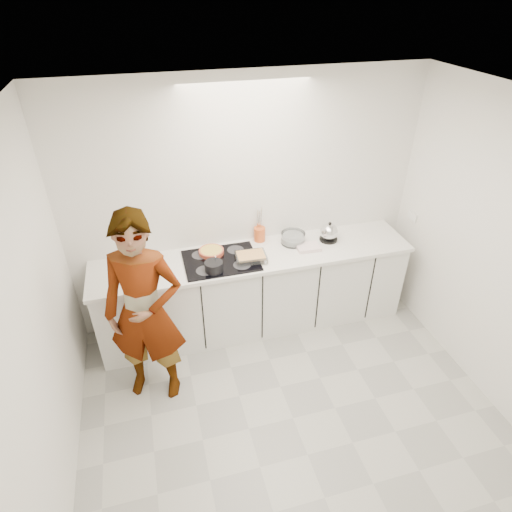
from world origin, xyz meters
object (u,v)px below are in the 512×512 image
object	(u,v)px
saucepan	(214,266)
utensil_crock	(260,234)
hob	(221,260)
mixing_bowl	(293,238)
cook	(145,312)
kettle	(329,233)
tart_dish	(211,251)
baking_dish	(251,257)

from	to	relation	value
saucepan	utensil_crock	bearing A→B (deg)	37.91
saucepan	utensil_crock	distance (m)	0.72
hob	mixing_bowl	world-z (taller)	mixing_bowl
utensil_crock	cook	size ratio (longest dim) A/B	0.08
utensil_crock	cook	xyz separation A→B (m)	(-1.23, -0.87, -0.07)
mixing_bowl	kettle	xyz separation A→B (m)	(0.38, -0.05, 0.04)
cook	utensil_crock	bearing A→B (deg)	52.57
utensil_crock	mixing_bowl	bearing A→B (deg)	-23.83
saucepan	kettle	size ratio (longest dim) A/B	0.90
tart_dish	saucepan	xyz separation A→B (m)	(-0.03, -0.31, 0.03)
saucepan	cook	xyz separation A→B (m)	(-0.66, -0.43, -0.05)
saucepan	mixing_bowl	bearing A→B (deg)	18.69
baking_dish	cook	distance (m)	1.17
baking_dish	cook	size ratio (longest dim) A/B	0.17
hob	baking_dish	xyz separation A→B (m)	(0.29, -0.07, 0.04)
tart_dish	baking_dish	bearing A→B (deg)	-30.77
baking_dish	kettle	distance (m)	0.91
saucepan	baking_dish	bearing A→B (deg)	13.92
cook	hob	bearing A→B (deg)	55.23
tart_dish	utensil_crock	distance (m)	0.56
mixing_bowl	cook	distance (m)	1.72
saucepan	utensil_crock	xyz separation A→B (m)	(0.57, 0.44, 0.01)
hob	mixing_bowl	size ratio (longest dim) A/B	2.67
baking_dish	cook	bearing A→B (deg)	-153.37
hob	cook	xyz separation A→B (m)	(-0.76, -0.59, 0.00)
saucepan	cook	world-z (taller)	cook
mixing_bowl	saucepan	bearing A→B (deg)	-161.31
hob	mixing_bowl	xyz separation A→B (m)	(0.79, 0.14, 0.05)
tart_dish	cook	bearing A→B (deg)	-133.34
tart_dish	cook	distance (m)	1.01
mixing_bowl	cook	size ratio (longest dim) A/B	0.15
hob	baking_dish	distance (m)	0.30
hob	cook	bearing A→B (deg)	-142.03
saucepan	kettle	world-z (taller)	kettle
saucepan	cook	distance (m)	0.79
saucepan	utensil_crock	world-z (taller)	saucepan
saucepan	kettle	distance (m)	1.30
mixing_bowl	utensil_crock	world-z (taller)	utensil_crock
cook	baking_dish	bearing A→B (deg)	43.89
hob	mixing_bowl	distance (m)	0.81
mixing_bowl	kettle	world-z (taller)	kettle
tart_dish	utensil_crock	world-z (taller)	utensil_crock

